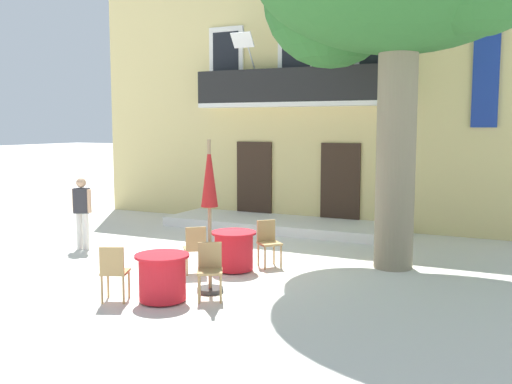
% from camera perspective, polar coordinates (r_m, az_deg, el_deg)
% --- Properties ---
extents(ground_plane, '(120.00, 120.00, 0.00)m').
position_cam_1_polar(ground_plane, '(12.03, -3.38, -6.85)').
color(ground_plane, silver).
extents(building_facade, '(13.00, 5.09, 7.50)m').
position_cam_1_polar(building_facade, '(18.26, 6.40, 9.54)').
color(building_facade, '#DBC67F').
rests_on(building_facade, ground).
extents(entrance_step_platform, '(6.37, 1.95, 0.25)m').
position_cam_1_polar(entrance_step_platform, '(15.71, 2.56, -3.20)').
color(entrance_step_platform, silver).
rests_on(entrance_step_platform, ground).
extents(cafe_table_near_tree, '(0.86, 0.86, 0.76)m').
position_cam_1_polar(cafe_table_near_tree, '(9.46, -9.11, -8.20)').
color(cafe_table_near_tree, red).
rests_on(cafe_table_near_tree, ground).
extents(cafe_chair_near_tree_0, '(0.53, 0.53, 0.91)m').
position_cam_1_polar(cafe_chair_near_tree_0, '(9.52, -13.69, -7.35)').
color(cafe_chair_near_tree_0, tan).
rests_on(cafe_chair_near_tree_0, ground).
extents(cafe_chair_near_tree_1, '(0.55, 0.55, 0.91)m').
position_cam_1_polar(cafe_chair_near_tree_1, '(9.46, -4.52, -7.28)').
color(cafe_chair_near_tree_1, tan).
rests_on(cafe_chair_near_tree_1, ground).
extents(cafe_table_middle, '(0.86, 0.86, 0.76)m').
position_cam_1_polar(cafe_table_middle, '(11.27, -2.18, -5.72)').
color(cafe_table_middle, red).
rests_on(cafe_table_middle, ground).
extents(cafe_chair_middle_0, '(0.56, 0.56, 0.91)m').
position_cam_1_polar(cafe_chair_middle_0, '(11.58, 1.19, -4.69)').
color(cafe_chair_middle_0, tan).
rests_on(cafe_chair_middle_0, ground).
extents(cafe_chair_middle_1, '(0.56, 0.56, 0.91)m').
position_cam_1_polar(cafe_chair_middle_1, '(11.05, -5.94, -5.27)').
color(cafe_chair_middle_1, tan).
rests_on(cafe_chair_middle_1, ground).
extents(cafe_umbrella, '(0.44, 0.44, 2.55)m').
position_cam_1_polar(cafe_umbrella, '(9.62, -4.56, -0.16)').
color(cafe_umbrella, '#997A56').
rests_on(cafe_umbrella, ground).
extents(pedestrian_near_entrance, '(0.53, 0.36, 1.62)m').
position_cam_1_polar(pedestrian_near_entrance, '(13.62, -16.60, -1.62)').
color(pedestrian_near_entrance, silver).
rests_on(pedestrian_near_entrance, ground).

